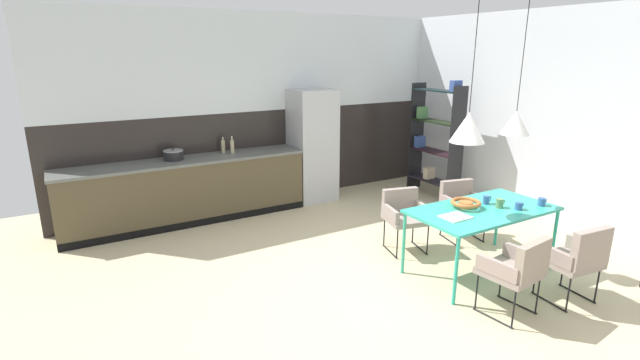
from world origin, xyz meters
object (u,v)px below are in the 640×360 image
object	(u,v)px
armchair_facing_counter	(518,266)
pendant_lamp_over_table_near	(468,127)
bottle_spice_small	(232,146)
fruit_bowl	(466,203)
mug_glass_clear	(542,202)
mug_wide_latte	(500,203)
open_shelf_unit	(435,138)
armchair_far_side	(578,255)
armchair_corner_seat	(404,211)
open_book	(456,217)
dining_table	(482,213)
mug_short_terracotta	(519,206)
mug_dark_espresso	(486,200)
pendant_lamp_over_table_far	(515,123)
cooking_pot	(173,155)
bottle_wine_green	(223,146)
armchair_near_window	(461,202)
refrigerator_column	(312,146)

from	to	relation	value
armchair_facing_counter	pendant_lamp_over_table_near	size ratio (longest dim) A/B	0.55
bottle_spice_small	pendant_lamp_over_table_near	bearing A→B (deg)	-67.67
fruit_bowl	mug_glass_clear	distance (m)	0.87
mug_wide_latte	open_shelf_unit	bearing A→B (deg)	60.64
armchair_far_side	armchair_corner_seat	xyz separation A→B (m)	(-0.59, 1.84, -0.01)
open_book	pendant_lamp_over_table_near	xyz separation A→B (m)	(0.14, 0.07, 0.91)
dining_table	mug_short_terracotta	size ratio (longest dim) A/B	13.55
mug_short_terracotta	armchair_corner_seat	bearing A→B (deg)	119.69
mug_dark_espresso	bottle_spice_small	bearing A→B (deg)	119.78
open_book	armchair_far_side	bearing A→B (deg)	-50.69
pendant_lamp_over_table_near	pendant_lamp_over_table_far	xyz separation A→B (m)	(0.64, -0.06, 0.01)
open_book	cooking_pot	distance (m)	3.91
bottle_spice_small	bottle_wine_green	size ratio (longest dim) A/B	1.09
armchair_facing_counter	pendant_lamp_over_table_near	distance (m)	1.41
bottle_wine_green	open_shelf_unit	distance (m)	3.47
mug_dark_espresso	armchair_facing_counter	bearing A→B (deg)	-123.26
armchair_near_window	mug_glass_clear	xyz separation A→B (m)	(0.08, -1.07, 0.29)
armchair_corner_seat	armchair_facing_counter	bearing A→B (deg)	100.67
armchair_facing_counter	mug_dark_espresso	world-z (taller)	mug_dark_espresso
bottle_wine_green	cooking_pot	bearing A→B (deg)	-171.56
refrigerator_column	bottle_spice_small	size ratio (longest dim) A/B	7.01
mug_dark_espresso	pendant_lamp_over_table_near	bearing A→B (deg)	-170.86
bottle_wine_green	pendant_lamp_over_table_near	bearing A→B (deg)	-66.94
bottle_spice_small	armchair_far_side	bearing A→B (deg)	-65.43
fruit_bowl	bottle_spice_small	world-z (taller)	bottle_spice_small
refrigerator_column	pendant_lamp_over_table_near	world-z (taller)	pendant_lamp_over_table_near
armchair_near_window	open_shelf_unit	xyz separation A→B (m)	(1.02, 1.60, 0.50)
fruit_bowl	open_book	xyz separation A→B (m)	(-0.32, -0.17, -0.04)
armchair_near_window	mug_dark_espresso	xyz separation A→B (m)	(-0.40, -0.72, 0.30)
mug_dark_espresso	pendant_lamp_over_table_far	xyz separation A→B (m)	(0.16, -0.14, 0.87)
mug_glass_clear	mug_short_terracotta	distance (m)	0.34
mug_glass_clear	mug_short_terracotta	size ratio (longest dim) A/B	1.04
bottle_wine_green	fruit_bowl	bearing A→B (deg)	-63.64
armchair_far_side	mug_wide_latte	distance (m)	0.92
pendant_lamp_over_table_near	armchair_facing_counter	bearing A→B (deg)	-97.53
cooking_pot	bottle_wine_green	bearing A→B (deg)	8.44
fruit_bowl	mug_short_terracotta	bearing A→B (deg)	-36.82
armchair_far_side	pendant_lamp_over_table_far	xyz separation A→B (m)	(0.05, 0.89, 1.15)
dining_table	cooking_pot	xyz separation A→B (m)	(-2.51, 3.27, 0.29)
armchair_near_window	refrigerator_column	bearing A→B (deg)	-57.52
mug_short_terracotta	cooking_pot	world-z (taller)	cooking_pot
open_book	cooking_pot	world-z (taller)	cooking_pot
armchair_far_side	pendant_lamp_over_table_far	world-z (taller)	pendant_lamp_over_table_far
fruit_bowl	bottle_spice_small	distance (m)	3.50
open_book	pendant_lamp_over_table_near	size ratio (longest dim) A/B	0.20
armchair_near_window	armchair_far_side	size ratio (longest dim) A/B	0.93
refrigerator_column	bottle_wine_green	xyz separation A→B (m)	(-1.44, 0.17, 0.11)
armchair_facing_counter	bottle_spice_small	distance (m)	4.29
dining_table	armchair_far_side	bearing A→B (deg)	-74.07
mug_glass_clear	bottle_spice_small	xyz separation A→B (m)	(-2.30, 3.52, 0.24)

